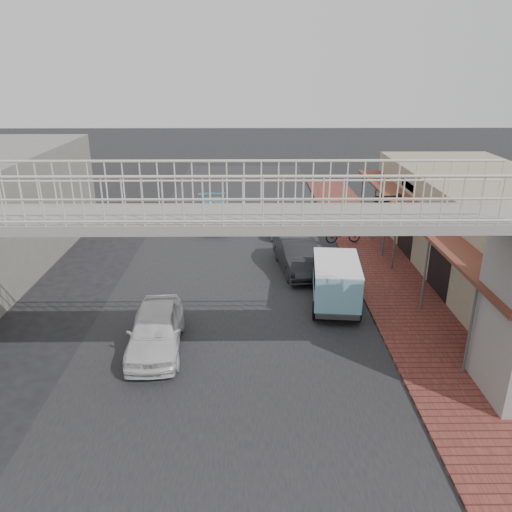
{
  "coord_description": "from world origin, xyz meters",
  "views": [
    {
      "loc": [
        0.61,
        -15.55,
        8.56
      ],
      "look_at": [
        0.8,
        2.16,
        1.8
      ],
      "focal_mm": 35.0,
      "sensor_mm": 36.0,
      "label": 1
    }
  ],
  "objects_px": {
    "dark_sedan": "(298,255)",
    "angkot_far": "(214,213)",
    "white_hatchback": "(156,330)",
    "arrow_sign": "(403,206)",
    "angkot_curb": "(285,220)",
    "motorcycle_far": "(337,224)",
    "motorcycle_near": "(343,234)",
    "angkot_van": "(336,277)",
    "street_clock": "(498,297)"
  },
  "relations": [
    {
      "from": "angkot_curb",
      "to": "arrow_sign",
      "type": "xyz_separation_m",
      "value": [
        5.11,
        -4.13,
        1.93
      ]
    },
    {
      "from": "white_hatchback",
      "to": "arrow_sign",
      "type": "relative_size",
      "value": 1.34
    },
    {
      "from": "dark_sedan",
      "to": "motorcycle_near",
      "type": "xyz_separation_m",
      "value": [
        2.62,
        3.4,
        -0.13
      ]
    },
    {
      "from": "dark_sedan",
      "to": "motorcycle_near",
      "type": "height_order",
      "value": "dark_sedan"
    },
    {
      "from": "white_hatchback",
      "to": "angkot_van",
      "type": "bearing_deg",
      "value": 22.98
    },
    {
      "from": "angkot_far",
      "to": "dark_sedan",
      "type": "bearing_deg",
      "value": -65.28
    },
    {
      "from": "angkot_van",
      "to": "angkot_far",
      "type": "bearing_deg",
      "value": 122.93
    },
    {
      "from": "dark_sedan",
      "to": "street_clock",
      "type": "height_order",
      "value": "street_clock"
    },
    {
      "from": "angkot_curb",
      "to": "motorcycle_far",
      "type": "xyz_separation_m",
      "value": [
        2.8,
        -0.45,
        -0.07
      ]
    },
    {
      "from": "white_hatchback",
      "to": "motorcycle_near",
      "type": "height_order",
      "value": "white_hatchback"
    },
    {
      "from": "white_hatchback",
      "to": "angkot_van",
      "type": "distance_m",
      "value": 6.99
    },
    {
      "from": "angkot_van",
      "to": "motorcycle_far",
      "type": "distance_m",
      "value": 8.82
    },
    {
      "from": "white_hatchback",
      "to": "arrow_sign",
      "type": "bearing_deg",
      "value": 35.28
    },
    {
      "from": "motorcycle_far",
      "to": "white_hatchback",
      "type": "bearing_deg",
      "value": 157.38
    },
    {
      "from": "dark_sedan",
      "to": "motorcycle_near",
      "type": "relative_size",
      "value": 2.35
    },
    {
      "from": "dark_sedan",
      "to": "motorcycle_far",
      "type": "xyz_separation_m",
      "value": [
        2.62,
        5.2,
        -0.16
      ]
    },
    {
      "from": "white_hatchback",
      "to": "dark_sedan",
      "type": "distance_m",
      "value": 8.35
    },
    {
      "from": "white_hatchback",
      "to": "motorcycle_near",
      "type": "relative_size",
      "value": 2.23
    },
    {
      "from": "street_clock",
      "to": "angkot_curb",
      "type": "bearing_deg",
      "value": 114.0
    },
    {
      "from": "angkot_far",
      "to": "angkot_van",
      "type": "height_order",
      "value": "angkot_van"
    },
    {
      "from": "angkot_far",
      "to": "angkot_van",
      "type": "relative_size",
      "value": 1.23
    },
    {
      "from": "motorcycle_near",
      "to": "angkot_far",
      "type": "bearing_deg",
      "value": 54.49
    },
    {
      "from": "angkot_far",
      "to": "motorcycle_far",
      "type": "relative_size",
      "value": 3.2
    },
    {
      "from": "white_hatchback",
      "to": "angkot_curb",
      "type": "distance_m",
      "value": 13.2
    },
    {
      "from": "dark_sedan",
      "to": "motorcycle_far",
      "type": "height_order",
      "value": "dark_sedan"
    },
    {
      "from": "angkot_curb",
      "to": "motorcycle_far",
      "type": "distance_m",
      "value": 2.84
    },
    {
      "from": "angkot_far",
      "to": "arrow_sign",
      "type": "distance_m",
      "value": 10.78
    },
    {
      "from": "dark_sedan",
      "to": "arrow_sign",
      "type": "distance_m",
      "value": 5.47
    },
    {
      "from": "angkot_van",
      "to": "motorcycle_far",
      "type": "relative_size",
      "value": 2.6
    },
    {
      "from": "angkot_curb",
      "to": "arrow_sign",
      "type": "relative_size",
      "value": 1.47
    },
    {
      "from": "angkot_curb",
      "to": "arrow_sign",
      "type": "height_order",
      "value": "arrow_sign"
    },
    {
      "from": "white_hatchback",
      "to": "angkot_van",
      "type": "xyz_separation_m",
      "value": [
        6.24,
        3.12,
        0.47
      ]
    },
    {
      "from": "street_clock",
      "to": "white_hatchback",
      "type": "bearing_deg",
      "value": 174.68
    },
    {
      "from": "angkot_van",
      "to": "dark_sedan",
      "type": "bearing_deg",
      "value": 113.55
    },
    {
      "from": "street_clock",
      "to": "motorcycle_near",
      "type": "bearing_deg",
      "value": 104.83
    },
    {
      "from": "arrow_sign",
      "to": "motorcycle_far",
      "type": "bearing_deg",
      "value": 120.24
    },
    {
      "from": "white_hatchback",
      "to": "motorcycle_near",
      "type": "distance_m",
      "value": 12.64
    },
    {
      "from": "angkot_curb",
      "to": "arrow_sign",
      "type": "bearing_deg",
      "value": 134.55
    },
    {
      "from": "dark_sedan",
      "to": "arrow_sign",
      "type": "xyz_separation_m",
      "value": [
        4.93,
        1.52,
        1.84
      ]
    },
    {
      "from": "white_hatchback",
      "to": "motorcycle_near",
      "type": "bearing_deg",
      "value": 48.61
    },
    {
      "from": "dark_sedan",
      "to": "white_hatchback",
      "type": "bearing_deg",
      "value": -135.75
    },
    {
      "from": "angkot_van",
      "to": "motorcycle_far",
      "type": "height_order",
      "value": "angkot_van"
    },
    {
      "from": "white_hatchback",
      "to": "motorcycle_far",
      "type": "bearing_deg",
      "value": 53.1
    },
    {
      "from": "motorcycle_near",
      "to": "street_clock",
      "type": "height_order",
      "value": "street_clock"
    },
    {
      "from": "motorcycle_far",
      "to": "street_clock",
      "type": "relative_size",
      "value": 0.49
    },
    {
      "from": "dark_sedan",
      "to": "arrow_sign",
      "type": "relative_size",
      "value": 1.42
    },
    {
      "from": "motorcycle_near",
      "to": "motorcycle_far",
      "type": "height_order",
      "value": "motorcycle_near"
    },
    {
      "from": "angkot_curb",
      "to": "motorcycle_far",
      "type": "relative_size",
      "value": 2.98
    },
    {
      "from": "dark_sedan",
      "to": "angkot_far",
      "type": "xyz_separation_m",
      "value": [
        -4.22,
        6.92,
        -0.02
      ]
    },
    {
      "from": "white_hatchback",
      "to": "dark_sedan",
      "type": "relative_size",
      "value": 0.95
    }
  ]
}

